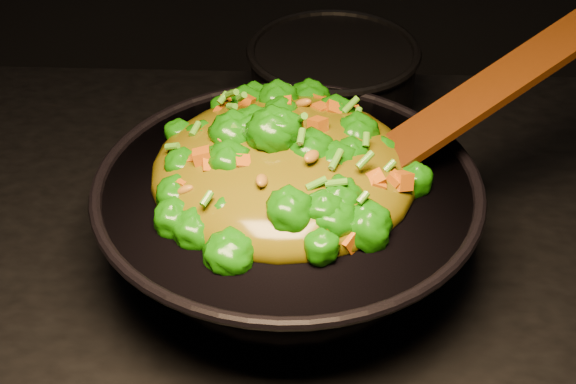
# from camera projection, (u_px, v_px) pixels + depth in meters

# --- Properties ---
(wok) EXTENTS (0.39, 0.39, 0.10)m
(wok) POSITION_uv_depth(u_px,v_px,m) (288.00, 227.00, 0.84)
(wok) COLOR black
(wok) RESTS_ON stovetop
(stir_fry) EXTENTS (0.29, 0.29, 0.09)m
(stir_fry) POSITION_uv_depth(u_px,v_px,m) (284.00, 138.00, 0.79)
(stir_fry) COLOR #176907
(stir_fry) RESTS_ON wok
(spatula) EXTENTS (0.28, 0.18, 0.12)m
(spatula) POSITION_uv_depth(u_px,v_px,m) (464.00, 108.00, 0.82)
(spatula) COLOR #3B1907
(spatula) RESTS_ON wok
(back_pot) EXTENTS (0.22, 0.22, 0.11)m
(back_pot) POSITION_uv_depth(u_px,v_px,m) (332.00, 88.00, 1.03)
(back_pot) COLOR black
(back_pot) RESTS_ON stovetop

